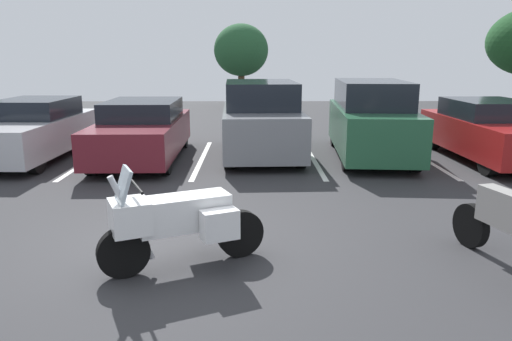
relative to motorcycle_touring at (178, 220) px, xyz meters
The scene contains 9 objects.
ground 0.92m from the motorcycle_touring, 125.69° to the left, with size 44.00×44.00×0.10m, color #2D2D30.
motorcycle_touring is the anchor object (origin of this frame).
parking_stripes 6.83m from the motorcycle_touring, 105.24° to the left, with size 25.71×4.71×0.01m.
car_silver 8.07m from the motorcycle_touring, 124.93° to the left, with size 1.88×4.68×1.50m.
car_maroon 6.76m from the motorcycle_touring, 105.85° to the left, with size 1.95×4.76×1.48m.
car_grey 7.08m from the motorcycle_touring, 80.59° to the left, with size 2.11×4.35×1.92m.
car_green 7.84m from the motorcycle_touring, 59.47° to the left, with size 2.13×4.78×1.95m.
car_red 9.34m from the motorcycle_touring, 42.74° to the left, with size 1.96×4.68×1.49m.
tree_center_right 19.49m from the motorcycle_touring, 88.87° to the left, with size 2.71×2.71×4.11m.
Camera 1 is at (1.28, -6.17, 2.59)m, focal length 34.14 mm.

